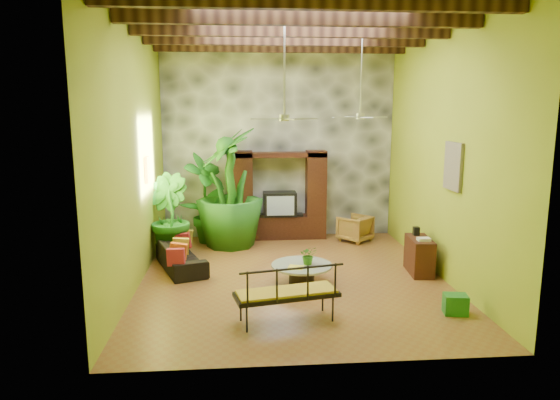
{
  "coord_description": "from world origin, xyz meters",
  "views": [
    {
      "loc": [
        -1.03,
        -9.59,
        3.37
      ],
      "look_at": [
        -0.23,
        0.2,
        1.56
      ],
      "focal_mm": 32.0,
      "sensor_mm": 36.0,
      "label": 1
    }
  ],
  "objects": [
    {
      "name": "stone_accent_wall",
      "position": [
        0.0,
        3.44,
        2.5
      ],
      "size": [
        5.98,
        0.1,
        4.98
      ],
      "primitive_type": "cube",
      "color": "#3E4047",
      "rests_on": "ground"
    },
    {
      "name": "yellow_tray",
      "position": [
        0.0,
        -0.62,
        0.41
      ],
      "size": [
        0.32,
        0.28,
        0.03
      ],
      "primitive_type": "cube",
      "rotation": [
        0.0,
        0.0,
        -0.33
      ],
      "color": "yellow",
      "rests_on": "coffee_table"
    },
    {
      "name": "coffee_table",
      "position": [
        0.14,
        -0.41,
        0.26
      ],
      "size": [
        1.17,
        1.17,
        0.4
      ],
      "rotation": [
        0.0,
        0.0,
        -0.38
      ],
      "color": "black",
      "rests_on": "ground"
    },
    {
      "name": "ground",
      "position": [
        0.0,
        0.0,
        0.0
      ],
      "size": [
        7.0,
        7.0,
        0.0
      ],
      "primitive_type": "plane",
      "color": "brown",
      "rests_on": "ground"
    },
    {
      "name": "wall_art_painting",
      "position": [
        2.96,
        -0.6,
        2.3
      ],
      "size": [
        0.06,
        0.7,
        0.9
      ],
      "primitive_type": "cube",
      "color": "#2A559C",
      "rests_on": "right_wall"
    },
    {
      "name": "tall_plant_a",
      "position": [
        -1.89,
        2.82,
        1.14
      ],
      "size": [
        1.39,
        1.45,
        2.29
      ],
      "primitive_type": "imported",
      "rotation": [
        0.0,
        0.0,
        0.89
      ],
      "color": "#1C681B",
      "rests_on": "ground"
    },
    {
      "name": "ceiling_beams",
      "position": [
        0.0,
        0.0,
        4.78
      ],
      "size": [
        5.95,
        5.36,
        0.22
      ],
      "color": "#3F2514",
      "rests_on": "ceiling"
    },
    {
      "name": "right_wall",
      "position": [
        3.0,
        0.0,
        2.5
      ],
      "size": [
        0.02,
        7.0,
        5.0
      ],
      "primitive_type": "cube",
      "color": "#91A024",
      "rests_on": "ground"
    },
    {
      "name": "wicker_armchair",
      "position": [
        1.91,
        2.68,
        0.33
      ],
      "size": [
        1.02,
        1.02,
        0.67
      ],
      "primitive_type": "imported",
      "rotation": [
        0.0,
        0.0,
        3.89
      ],
      "color": "olive",
      "rests_on": "ground"
    },
    {
      "name": "back_wall",
      "position": [
        0.0,
        3.5,
        2.5
      ],
      "size": [
        6.0,
        0.02,
        5.0
      ],
      "primitive_type": "cube",
      "color": "#91A024",
      "rests_on": "ground"
    },
    {
      "name": "tall_plant_b",
      "position": [
        -2.65,
        1.52,
        0.97
      ],
      "size": [
        1.33,
        1.37,
        1.94
      ],
      "primitive_type": "imported",
      "rotation": [
        0.0,
        0.0,
        2.24
      ],
      "color": "#1E691B",
      "rests_on": "ground"
    },
    {
      "name": "sofa",
      "position": [
        -2.3,
        0.74,
        0.27
      ],
      "size": [
        1.3,
        1.97,
        0.54
      ],
      "primitive_type": "imported",
      "rotation": [
        0.0,
        0.0,
        1.92
      ],
      "color": "black",
      "rests_on": "ground"
    },
    {
      "name": "entertainment_center",
      "position": [
        0.0,
        3.14,
        0.97
      ],
      "size": [
        2.4,
        0.55,
        2.3
      ],
      "color": "black",
      "rests_on": "ground"
    },
    {
      "name": "iron_bench",
      "position": [
        -0.31,
        -2.16,
        0.53
      ],
      "size": [
        1.74,
        0.93,
        0.57
      ],
      "rotation": [
        0.0,
        0.0,
        0.21
      ],
      "color": "black",
      "rests_on": "ground"
    },
    {
      "name": "centerpiece_plant",
      "position": [
        0.27,
        -0.41,
        0.58
      ],
      "size": [
        0.34,
        0.3,
        0.37
      ],
      "primitive_type": "imported",
      "rotation": [
        0.0,
        0.0,
        0.03
      ],
      "color": "#2D691B",
      "rests_on": "coffee_table"
    },
    {
      "name": "ceiling_fan_front",
      "position": [
        -0.2,
        -0.4,
        3.4
      ],
      "size": [
        1.28,
        1.28,
        1.86
      ],
      "color": "#A6A6AA",
      "rests_on": "ceiling"
    },
    {
      "name": "left_wall",
      "position": [
        -3.0,
        0.0,
        2.5
      ],
      "size": [
        0.02,
        7.0,
        5.0
      ],
      "primitive_type": "cube",
      "color": "#91A024",
      "rests_on": "ground"
    },
    {
      "name": "tall_plant_c",
      "position": [
        -1.28,
        2.47,
        1.46
      ],
      "size": [
        1.89,
        1.89,
        2.92
      ],
      "primitive_type": "imported",
      "rotation": [
        0.0,
        0.0,
        4.89
      ],
      "color": "#216119",
      "rests_on": "ground"
    },
    {
      "name": "wall_art_mask",
      "position": [
        -2.96,
        1.0,
        2.1
      ],
      "size": [
        0.06,
        0.32,
        0.55
      ],
      "primitive_type": "cube",
      "color": "gold",
      "rests_on": "left_wall"
    },
    {
      "name": "side_console",
      "position": [
        2.65,
        0.07,
        0.37
      ],
      "size": [
        0.5,
        0.96,
        0.74
      ],
      "primitive_type": "cube",
      "rotation": [
        0.0,
        0.0,
        -0.09
      ],
      "color": "#3D1C13",
      "rests_on": "ground"
    },
    {
      "name": "green_bin",
      "position": [
        2.51,
        -2.03,
        0.17
      ],
      "size": [
        0.42,
        0.35,
        0.33
      ],
      "primitive_type": "cube",
      "rotation": [
        0.0,
        0.0,
        -0.18
      ],
      "color": "#1D6E30",
      "rests_on": "ground"
    },
    {
      "name": "ceiling_fan_back",
      "position": [
        1.6,
        1.2,
        3.4
      ],
      "size": [
        1.28,
        1.28,
        1.86
      ],
      "color": "#A6A6AA",
      "rests_on": "ceiling"
    },
    {
      "name": "ceiling",
      "position": [
        0.0,
        0.0,
        5.0
      ],
      "size": [
        6.0,
        7.0,
        0.02
      ],
      "primitive_type": "cube",
      "color": "silver",
      "rests_on": "back_wall"
    }
  ]
}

